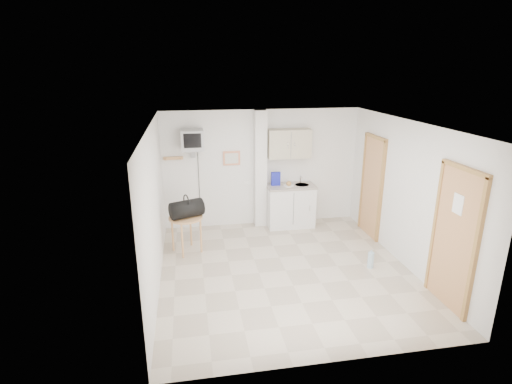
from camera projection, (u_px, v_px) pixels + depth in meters
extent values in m
plane|color=beige|center=(286.00, 271.00, 6.84)|extent=(4.50, 4.50, 0.00)
cube|color=white|center=(262.00, 168.00, 8.57)|extent=(4.20, 0.04, 2.50)
cube|color=white|center=(338.00, 268.00, 4.35)|extent=(4.20, 0.04, 2.50)
cube|color=white|center=(154.00, 209.00, 6.11)|extent=(0.04, 4.50, 2.50)
cube|color=white|center=(407.00, 195.00, 6.80)|extent=(0.04, 4.50, 2.50)
cube|color=white|center=(289.00, 124.00, 6.08)|extent=(4.20, 4.50, 0.04)
cube|color=white|center=(260.00, 170.00, 8.46)|extent=(0.25, 0.22, 2.50)
cube|color=#D9805A|center=(232.00, 158.00, 8.37)|extent=(0.36, 0.03, 0.30)
cube|color=silver|center=(232.00, 158.00, 8.36)|extent=(0.28, 0.01, 0.22)
cube|color=tan|center=(173.00, 158.00, 8.15)|extent=(0.40, 0.05, 0.06)
cube|color=white|center=(247.00, 182.00, 8.60)|extent=(0.15, 0.02, 0.08)
cylinder|color=tan|center=(166.00, 160.00, 8.07)|extent=(0.02, 0.08, 0.02)
cylinder|color=tan|center=(181.00, 159.00, 8.12)|extent=(0.02, 0.08, 0.02)
cube|color=olive|center=(372.00, 188.00, 8.05)|extent=(0.04, 0.75, 2.00)
cube|color=brown|center=(371.00, 188.00, 8.05)|extent=(0.06, 0.87, 2.06)
cube|color=olive|center=(454.00, 240.00, 5.60)|extent=(0.04, 0.82, 2.02)
cube|color=brown|center=(454.00, 240.00, 5.60)|extent=(0.06, 0.94, 2.08)
cube|color=white|center=(458.00, 204.00, 5.44)|extent=(0.01, 0.20, 0.28)
cube|color=white|center=(290.00, 206.00, 8.65)|extent=(1.00, 0.55, 0.88)
cube|color=#AEA296|center=(291.00, 186.00, 8.51)|extent=(1.03, 0.58, 0.04)
cylinder|color=#B7B7BA|center=(302.00, 186.00, 8.56)|extent=(0.30, 0.30, 0.05)
cylinder|color=#B7B7BA|center=(300.00, 179.00, 8.66)|extent=(0.02, 0.02, 0.16)
cylinder|color=#B7B7BA|center=(301.00, 177.00, 8.58)|extent=(0.02, 0.13, 0.02)
cube|color=#B9AF93|center=(289.00, 143.00, 8.35)|extent=(0.90, 0.32, 0.60)
cube|color=#161B9E|center=(276.00, 179.00, 8.46)|extent=(0.19, 0.07, 0.29)
cylinder|color=white|center=(289.00, 186.00, 8.45)|extent=(0.22, 0.22, 0.01)
sphere|color=tan|center=(289.00, 184.00, 8.43)|extent=(0.11, 0.11, 0.11)
cube|color=slate|center=(193.00, 150.00, 8.04)|extent=(0.36, 0.32, 0.02)
cube|color=slate|center=(193.00, 153.00, 8.19)|extent=(0.10, 0.06, 0.20)
cube|color=#A1A1A3|center=(192.00, 140.00, 7.91)|extent=(0.44, 0.42, 0.40)
cube|color=black|center=(192.00, 141.00, 7.70)|extent=(0.34, 0.02, 0.28)
cylinder|color=black|center=(199.00, 189.00, 8.45)|extent=(0.01, 0.01, 1.73)
cylinder|color=tan|center=(186.00, 218.00, 7.35)|extent=(0.63, 0.63, 0.03)
cylinder|color=tan|center=(201.00, 236.00, 7.42)|extent=(0.04, 0.04, 0.67)
cylinder|color=tan|center=(191.00, 229.00, 7.71)|extent=(0.04, 0.04, 0.67)
cylinder|color=tan|center=(173.00, 234.00, 7.48)|extent=(0.04, 0.04, 0.67)
cylinder|color=tan|center=(182.00, 241.00, 7.19)|extent=(0.04, 0.04, 0.67)
cylinder|color=black|center=(187.00, 209.00, 7.28)|extent=(0.67, 0.53, 0.32)
torus|color=black|center=(186.00, 201.00, 7.23)|extent=(0.12, 0.23, 0.24)
cylinder|color=#A1C1D3|center=(371.00, 260.00, 6.90)|extent=(0.11, 0.11, 0.28)
cylinder|color=#A1C1D3|center=(371.00, 252.00, 6.85)|extent=(0.03, 0.03, 0.04)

